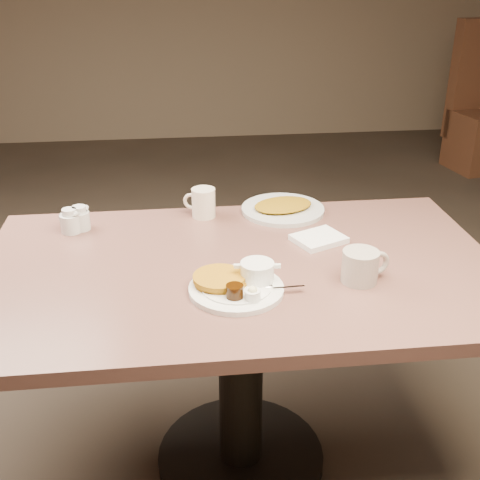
{
  "coord_description": "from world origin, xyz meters",
  "views": [
    {
      "loc": [
        -0.18,
        -1.55,
        1.57
      ],
      "look_at": [
        0.0,
        0.02,
        0.82
      ],
      "focal_mm": 45.69,
      "sensor_mm": 36.0,
      "label": 1
    }
  ],
  "objects": [
    {
      "name": "diner_table",
      "position": [
        0.0,
        0.0,
        0.58
      ],
      "size": [
        1.5,
        0.9,
        0.75
      ],
      "color": "#84564C",
      "rests_on": "ground"
    },
    {
      "name": "main_plate",
      "position": [
        -0.02,
        -0.14,
        0.77
      ],
      "size": [
        0.32,
        0.28,
        0.07
      ],
      "color": "white",
      "rests_on": "diner_table"
    },
    {
      "name": "napkin",
      "position": [
        0.26,
        0.13,
        0.76
      ],
      "size": [
        0.19,
        0.17,
        0.02
      ],
      "color": "white",
      "rests_on": "diner_table"
    },
    {
      "name": "coffee_mug_near",
      "position": [
        0.32,
        -0.13,
        0.8
      ],
      "size": [
        0.15,
        0.12,
        0.09
      ],
      "color": "#BFB2A5",
      "rests_on": "diner_table"
    },
    {
      "name": "room",
      "position": [
        0.0,
        0.0,
        1.4
      ],
      "size": [
        7.04,
        8.04,
        2.84
      ],
      "color": "#4C3F33",
      "rests_on": "ground"
    },
    {
      "name": "hash_plate",
      "position": [
        0.19,
        0.38,
        0.76
      ],
      "size": [
        0.36,
        0.36,
        0.04
      ],
      "color": "silver",
      "rests_on": "diner_table"
    },
    {
      "name": "creamer_left",
      "position": [
        -0.49,
        0.31,
        0.79
      ],
      "size": [
        0.09,
        0.07,
        0.08
      ],
      "color": "silver",
      "rests_on": "diner_table"
    },
    {
      "name": "creamer_right",
      "position": [
        -0.52,
        0.29,
        0.79
      ],
      "size": [
        0.08,
        0.08,
        0.08
      ],
      "color": "silver",
      "rests_on": "diner_table"
    },
    {
      "name": "coffee_mug_far",
      "position": [
        -0.09,
        0.37,
        0.8
      ],
      "size": [
        0.12,
        0.11,
        0.1
      ],
      "color": "white",
      "rests_on": "diner_table"
    }
  ]
}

